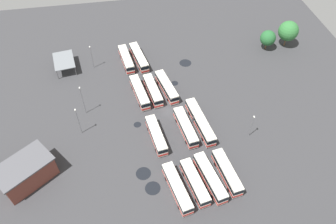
{
  "coord_description": "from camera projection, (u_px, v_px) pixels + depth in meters",
  "views": [
    {
      "loc": [
        62.12,
        -11.05,
        68.47
      ],
      "look_at": [
        1.52,
        -0.45,
        1.5
      ],
      "focal_mm": 35.24,
      "sensor_mm": 36.0,
      "label": 1
    }
  ],
  "objects": [
    {
      "name": "ground_plane",
      "position": [
        169.0,
        111.0,
        93.11
      ],
      "size": [
        129.52,
        129.52,
        0.0
      ],
      "primitive_type": "plane",
      "color": "#333335"
    },
    {
      "name": "bus_row0_slot0",
      "position": [
        126.0,
        59.0,
        106.2
      ],
      "size": [
        12.28,
        4.3,
        3.43
      ],
      "color": "silver",
      "rests_on": "ground_plane"
    },
    {
      "name": "bus_row0_slot1",
      "position": [
        139.0,
        57.0,
        106.83
      ],
      "size": [
        13.32,
        5.07,
        3.43
      ],
      "color": "silver",
      "rests_on": "ground_plane"
    },
    {
      "name": "bus_row1_slot0",
      "position": [
        140.0,
        92.0,
        95.81
      ],
      "size": [
        12.89,
        4.76,
        3.43
      ],
      "color": "silver",
      "rests_on": "ground_plane"
    },
    {
      "name": "bus_row1_slot1",
      "position": [
        153.0,
        90.0,
        96.35
      ],
      "size": [
        12.15,
        4.44,
        3.43
      ],
      "color": "silver",
      "rests_on": "ground_plane"
    },
    {
      "name": "bus_row1_slot2",
      "position": [
        167.0,
        87.0,
        97.35
      ],
      "size": [
        12.89,
        5.28,
        3.43
      ],
      "color": "silver",
      "rests_on": "ground_plane"
    },
    {
      "name": "bus_row2_slot0",
      "position": [
        156.0,
        135.0,
        85.0
      ],
      "size": [
        12.09,
        4.3,
        3.43
      ],
      "color": "silver",
      "rests_on": "ground_plane"
    },
    {
      "name": "bus_row2_slot2",
      "position": [
        186.0,
        127.0,
        86.84
      ],
      "size": [
        12.77,
        4.41,
        3.43
      ],
      "color": "silver",
      "rests_on": "ground_plane"
    },
    {
      "name": "bus_row2_slot3",
      "position": [
        200.0,
        122.0,
        88.15
      ],
      "size": [
        15.74,
        4.98,
        3.43
      ],
      "color": "silver",
      "rests_on": "ground_plane"
    },
    {
      "name": "bus_row3_slot0",
      "position": [
        177.0,
        188.0,
        74.64
      ],
      "size": [
        12.95,
        5.15,
        3.43
      ],
      "color": "silver",
      "rests_on": "ground_plane"
    },
    {
      "name": "bus_row3_slot1",
      "position": [
        195.0,
        182.0,
        75.62
      ],
      "size": [
        12.12,
        4.85,
        3.43
      ],
      "color": "silver",
      "rests_on": "ground_plane"
    },
    {
      "name": "bus_row3_slot2",
      "position": [
        210.0,
        178.0,
        76.48
      ],
      "size": [
        13.25,
        5.23,
        3.43
      ],
      "color": "silver",
      "rests_on": "ground_plane"
    },
    {
      "name": "bus_row3_slot3",
      "position": [
        227.0,
        172.0,
        77.46
      ],
      "size": [
        12.23,
        4.4,
        3.43
      ],
      "color": "silver",
      "rests_on": "ground_plane"
    },
    {
      "name": "depot_building",
      "position": [
        26.0,
        172.0,
        76.1
      ],
      "size": [
        13.83,
        14.84,
        6.03
      ],
      "color": "brown",
      "rests_on": "ground_plane"
    },
    {
      "name": "maintenance_shelter",
      "position": [
        64.0,
        60.0,
        103.47
      ],
      "size": [
        10.25,
        7.51,
        3.43
      ],
      "color": "slate",
      "rests_on": "ground_plane"
    },
    {
      "name": "lamp_post_by_building",
      "position": [
        92.0,
        56.0,
        102.89
      ],
      "size": [
        0.56,
        0.28,
        8.18
      ],
      "color": "slate",
      "rests_on": "ground_plane"
    },
    {
      "name": "lamp_post_mid_lot",
      "position": [
        83.0,
        100.0,
        88.92
      ],
      "size": [
        0.56,
        0.28,
        9.68
      ],
      "color": "slate",
      "rests_on": "ground_plane"
    },
    {
      "name": "lamp_post_far_corner",
      "position": [
        78.0,
        120.0,
        84.3
      ],
      "size": [
        0.56,
        0.28,
        9.0
      ],
      "color": "slate",
      "rests_on": "ground_plane"
    },
    {
      "name": "lamp_post_near_entrance",
      "position": [
        252.0,
        125.0,
        84.25
      ],
      "size": [
        0.56,
        0.28,
        7.43
      ],
      "color": "slate",
      "rests_on": "ground_plane"
    },
    {
      "name": "tree_northwest",
      "position": [
        268.0,
        38.0,
        109.68
      ],
      "size": [
        5.14,
        5.14,
        6.96
      ],
      "color": "brown",
      "rests_on": "ground_plane"
    },
    {
      "name": "tree_northeast",
      "position": [
        288.0,
        31.0,
        109.88
      ],
      "size": [
        6.65,
        6.65,
        9.2
      ],
      "color": "brown",
      "rests_on": "ground_plane"
    },
    {
      "name": "puddle_between_rows",
      "position": [
        137.0,
        125.0,
        89.8
      ],
      "size": [
        2.09,
        2.09,
        0.01
      ],
      "primitive_type": "cylinder",
      "color": "black",
      "rests_on": "ground_plane"
    },
    {
      "name": "puddle_back_corner",
      "position": [
        153.0,
        188.0,
        76.66
      ],
      "size": [
        3.65,
        3.65,
        0.01
      ],
      "primitive_type": "cylinder",
      "color": "black",
      "rests_on": "ground_plane"
    },
    {
      "name": "puddle_front_lane",
      "position": [
        175.0,
        83.0,
        101.1
      ],
      "size": [
        2.15,
        2.15,
        0.01
      ],
      "primitive_type": "cylinder",
      "color": "black",
      "rests_on": "ground_plane"
    },
    {
      "name": "puddle_centre_drain",
      "position": [
        185.0,
        63.0,
        107.72
      ],
      "size": [
        3.89,
        3.89,
        0.01
      ],
      "primitive_type": "cylinder",
      "color": "black",
      "rests_on": "ground_plane"
    },
    {
      "name": "puddle_near_shelter",
      "position": [
        143.0,
        173.0,
        79.34
      ],
      "size": [
        3.67,
        3.67,
        0.01
      ],
      "primitive_type": "cylinder",
      "color": "black",
      "rests_on": "ground_plane"
    }
  ]
}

